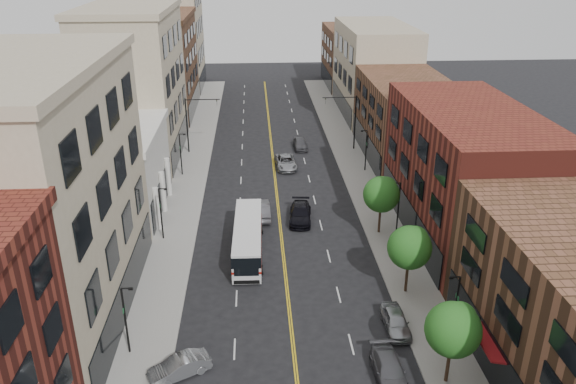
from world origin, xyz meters
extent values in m
cube|color=gray|center=(-10.00, 35.00, 0.07)|extent=(4.00, 110.00, 0.15)
cube|color=gray|center=(10.00, 35.00, 0.07)|extent=(4.00, 110.00, 0.15)
cube|color=tan|center=(-17.00, 13.00, 9.00)|extent=(10.00, 22.00, 18.00)
cube|color=silver|center=(-17.00, 31.00, 4.00)|extent=(10.00, 14.00, 8.00)
cube|color=tan|center=(-17.00, 48.00, 9.00)|extent=(10.00, 20.00, 18.00)
cube|color=brown|center=(-17.00, 68.00, 7.50)|extent=(10.00, 20.00, 15.00)
cube|color=tan|center=(-17.00, 86.00, 10.00)|extent=(10.00, 16.00, 20.00)
cube|color=maroon|center=(17.00, 24.00, 6.00)|extent=(10.00, 22.00, 12.00)
cube|color=brown|center=(17.00, 45.00, 5.00)|extent=(10.00, 20.00, 10.00)
cube|color=tan|center=(17.00, 66.00, 7.00)|extent=(10.00, 22.00, 14.00)
cube|color=brown|center=(17.00, 86.00, 5.50)|extent=(10.00, 18.00, 11.00)
cylinder|color=black|center=(9.30, 4.00, 1.40)|extent=(0.22, 0.22, 2.50)
sphere|color=#1C5D1A|center=(9.30, 4.00, 4.04)|extent=(3.40, 3.40, 3.40)
sphere|color=#1C5D1A|center=(9.80, 4.40, 4.55)|extent=(2.04, 2.04, 2.04)
cylinder|color=black|center=(9.30, 14.00, 1.40)|extent=(0.22, 0.22, 2.50)
sphere|color=#1C5D1A|center=(9.30, 14.00, 4.04)|extent=(3.40, 3.40, 3.40)
sphere|color=#1C5D1A|center=(9.80, 14.40, 4.55)|extent=(2.04, 2.04, 2.04)
cylinder|color=black|center=(9.30, 24.00, 1.40)|extent=(0.22, 0.22, 2.50)
sphere|color=#1C5D1A|center=(9.30, 24.00, 4.04)|extent=(3.40, 3.40, 3.40)
sphere|color=#1C5D1A|center=(9.80, 24.40, 4.55)|extent=(2.04, 2.04, 2.04)
cylinder|color=black|center=(-11.00, 8.00, 2.65)|extent=(0.14, 0.14, 5.00)
cylinder|color=black|center=(-10.65, 8.00, 5.15)|extent=(0.70, 0.10, 0.10)
cube|color=black|center=(-10.40, 8.00, 5.10)|extent=(0.28, 0.14, 0.14)
cube|color=#19592D|center=(-11.00, 8.00, 3.55)|extent=(0.04, 0.55, 0.35)
cylinder|color=black|center=(-11.00, 24.00, 2.65)|extent=(0.14, 0.14, 5.00)
cylinder|color=black|center=(-10.65, 24.00, 5.15)|extent=(0.70, 0.10, 0.10)
cube|color=black|center=(-10.40, 24.00, 5.10)|extent=(0.28, 0.14, 0.14)
cube|color=#19592D|center=(-11.00, 24.00, 3.55)|extent=(0.04, 0.55, 0.35)
cylinder|color=black|center=(-11.00, 40.00, 2.65)|extent=(0.14, 0.14, 5.00)
cylinder|color=black|center=(-10.65, 40.00, 5.15)|extent=(0.70, 0.10, 0.10)
cube|color=black|center=(-10.40, 40.00, 5.10)|extent=(0.28, 0.14, 0.14)
cube|color=#19592D|center=(-11.00, 40.00, 3.55)|extent=(0.04, 0.55, 0.35)
cylinder|color=black|center=(11.00, 8.00, 2.65)|extent=(0.14, 0.14, 5.00)
cylinder|color=black|center=(10.65, 8.00, 5.15)|extent=(0.70, 0.10, 0.10)
cube|color=black|center=(10.40, 8.00, 5.10)|extent=(0.28, 0.14, 0.14)
cube|color=#19592D|center=(11.00, 8.00, 3.55)|extent=(0.04, 0.55, 0.35)
cylinder|color=black|center=(11.00, 24.00, 2.65)|extent=(0.14, 0.14, 5.00)
cylinder|color=black|center=(10.65, 24.00, 5.15)|extent=(0.70, 0.10, 0.10)
cube|color=black|center=(10.40, 24.00, 5.10)|extent=(0.28, 0.14, 0.14)
cube|color=#19592D|center=(11.00, 24.00, 3.55)|extent=(0.04, 0.55, 0.35)
cylinder|color=black|center=(11.00, 40.00, 2.65)|extent=(0.14, 0.14, 5.00)
cylinder|color=black|center=(10.65, 40.00, 5.15)|extent=(0.70, 0.10, 0.10)
cube|color=black|center=(10.40, 40.00, 5.10)|extent=(0.28, 0.14, 0.14)
cube|color=#19592D|center=(11.00, 40.00, 3.55)|extent=(0.04, 0.55, 0.35)
cylinder|color=black|center=(-11.00, 48.00, 3.75)|extent=(0.18, 0.18, 7.20)
cylinder|color=black|center=(-8.80, 48.00, 7.15)|extent=(4.40, 0.12, 0.12)
imported|color=black|center=(-7.00, 48.00, 6.75)|extent=(0.15, 0.18, 0.90)
cylinder|color=black|center=(11.00, 48.00, 3.75)|extent=(0.18, 0.18, 7.20)
cylinder|color=black|center=(8.80, 48.00, 7.15)|extent=(4.40, 0.12, 0.12)
imported|color=black|center=(7.00, 48.00, 6.75)|extent=(0.15, 0.18, 0.90)
cube|color=silver|center=(-3.09, 21.06, 1.49)|extent=(2.57, 10.89, 2.62)
cube|color=black|center=(-3.09, 21.06, 2.12)|extent=(2.61, 10.93, 0.95)
cube|color=#A1150B|center=(-3.09, 21.06, 1.22)|extent=(2.61, 10.93, 0.20)
cube|color=black|center=(-3.20, 15.61, 1.72)|extent=(1.99, 0.10, 1.45)
cylinder|color=black|center=(-4.36, 17.46, 0.43)|extent=(0.27, 0.87, 0.87)
cylinder|color=black|center=(-1.97, 17.42, 0.43)|extent=(0.27, 0.87, 0.87)
cylinder|color=black|center=(-4.21, 24.69, 0.43)|extent=(0.27, 0.87, 0.87)
cylinder|color=black|center=(-1.82, 24.65, 0.43)|extent=(0.27, 0.87, 0.87)
imported|color=#9FA2A7|center=(-7.40, 5.67, 0.66)|extent=(4.19, 3.08, 1.32)
imported|color=#4F4F55|center=(5.80, 4.54, 0.67)|extent=(1.98, 4.65, 1.34)
imported|color=#9A9EA2|center=(7.40, 9.45, 0.70)|extent=(1.66, 4.09, 1.39)
imported|color=#4B4A4F|center=(-1.80, 28.22, 0.80)|extent=(1.85, 4.89, 1.59)
imported|color=black|center=(2.06, 27.15, 0.75)|extent=(2.61, 5.37, 1.51)
imported|color=#989A9F|center=(1.50, 41.81, 0.73)|extent=(2.70, 5.36, 1.45)
imported|color=#4A494E|center=(3.84, 48.75, 0.72)|extent=(1.83, 4.29, 1.45)
camera|label=1|loc=(-2.27, -22.74, 25.08)|focal=35.00mm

